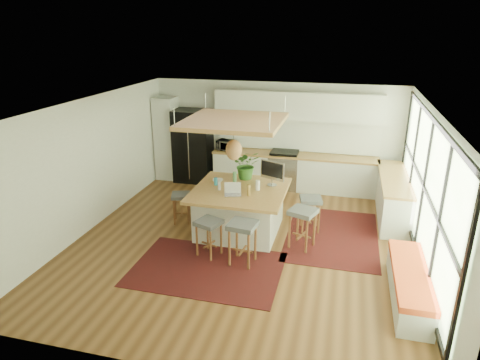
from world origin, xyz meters
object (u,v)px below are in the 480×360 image
(island, at_px, (240,210))
(microwave, at_px, (226,144))
(stool_left_side, at_px, (181,207))
(monitor, at_px, (272,173))
(island_plant, at_px, (247,168))
(stool_near_right, at_px, (242,245))
(laptop, at_px, (233,189))
(stool_right_front, at_px, (302,230))
(stool_right_back, at_px, (310,214))
(fridge, at_px, (193,148))
(stool_near_left, at_px, (209,238))

(island, height_order, microwave, microwave)
(stool_left_side, height_order, monitor, monitor)
(island, distance_m, island_plant, 0.96)
(stool_near_right, height_order, stool_left_side, stool_near_right)
(microwave, bearing_deg, monitor, -39.62)
(microwave, bearing_deg, island, -53.44)
(island_plant, bearing_deg, laptop, -91.78)
(stool_right_front, bearing_deg, island, 164.21)
(stool_right_front, xyz_separation_m, monitor, (-0.73, 0.75, 0.83))
(island, distance_m, stool_right_front, 1.38)
(stool_right_back, relative_size, stool_left_side, 1.11)
(stool_right_front, height_order, monitor, monitor)
(microwave, relative_size, island_plant, 0.76)
(microwave, bearing_deg, fridge, -165.07)
(stool_right_front, relative_size, laptop, 2.28)
(stool_near_left, xyz_separation_m, stool_right_back, (1.70, 1.52, 0.00))
(island, xyz_separation_m, stool_right_front, (1.32, -0.37, -0.11))
(fridge, xyz_separation_m, microwave, (0.94, -0.00, 0.16))
(stool_near_left, relative_size, stool_left_side, 1.08)
(stool_right_back, relative_size, island_plant, 1.14)
(fridge, relative_size, monitor, 3.43)
(laptop, bearing_deg, island, 65.16)
(stool_left_side, bearing_deg, monitor, 7.99)
(island, height_order, laptop, laptop)
(island_plant, bearing_deg, stool_near_right, -78.47)
(stool_left_side, xyz_separation_m, monitor, (1.92, 0.27, 0.83))
(stool_near_left, xyz_separation_m, stool_right_front, (1.63, 0.74, 0.00))
(stool_near_left, distance_m, laptop, 1.06)
(stool_right_front, distance_m, microwave, 3.97)
(stool_right_front, bearing_deg, stool_right_back, 84.48)
(monitor, bearing_deg, island, -123.51)
(fridge, height_order, stool_left_side, fridge)
(stool_near_right, relative_size, laptop, 2.32)
(island, height_order, stool_near_right, island)
(stool_near_left, height_order, stool_left_side, stool_near_left)
(stool_right_front, relative_size, microwave, 1.63)
(island, distance_m, laptop, 0.68)
(stool_right_front, bearing_deg, island_plant, 142.65)
(island, height_order, stool_left_side, island)
(monitor, bearing_deg, stool_left_side, -148.03)
(island_plant, bearing_deg, stool_near_left, -99.12)
(fridge, xyz_separation_m, monitor, (2.59, -2.35, 0.26))
(fridge, xyz_separation_m, island, (2.00, -2.72, -0.46))
(island_plant, bearing_deg, stool_right_front, -37.35)
(stool_near_left, relative_size, stool_near_right, 0.89)
(laptop, distance_m, island_plant, 1.01)
(fridge, height_order, microwave, fridge)
(stool_left_side, bearing_deg, fridge, 104.37)
(stool_right_back, relative_size, microwave, 1.50)
(island, distance_m, monitor, 1.01)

